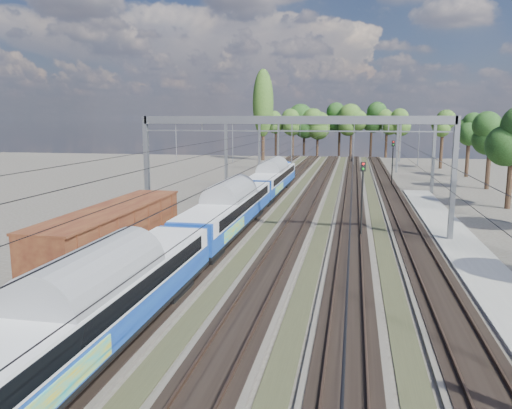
% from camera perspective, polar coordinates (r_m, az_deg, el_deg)
% --- Properties ---
extents(track_bed, '(21.00, 130.00, 0.34)m').
position_cam_1_polar(track_bed, '(52.82, 6.01, 0.26)').
color(track_bed, '#47423A').
rests_on(track_bed, ground).
extents(platform, '(3.00, 70.00, 0.30)m').
position_cam_1_polar(platform, '(29.23, 25.62, -8.43)').
color(platform, gray).
rests_on(platform, ground).
extents(catenary, '(25.65, 130.00, 9.00)m').
position_cam_1_polar(catenary, '(59.78, 7.11, 7.42)').
color(catenary, gray).
rests_on(catenary, ground).
extents(tree_belt, '(39.67, 98.13, 11.69)m').
position_cam_1_polar(tree_belt, '(101.75, 13.67, 9.10)').
color(tree_belt, black).
rests_on(tree_belt, ground).
extents(poplar, '(4.40, 4.40, 19.04)m').
position_cam_1_polar(poplar, '(106.65, 0.81, 11.46)').
color(poplar, black).
rests_on(poplar, ground).
extents(emu_train, '(2.87, 60.76, 4.20)m').
position_cam_1_polar(emu_train, '(37.19, -3.14, -0.03)').
color(emu_train, black).
rests_on(emu_train, ground).
extents(freight_boxcar, '(2.91, 14.06, 3.63)m').
position_cam_1_polar(freight_boxcar, '(30.05, -16.02, -3.27)').
color(freight_boxcar, black).
rests_on(freight_boxcar, ground).
extents(worker, '(0.54, 0.69, 1.68)m').
position_cam_1_polar(worker, '(102.80, 10.92, 5.18)').
color(worker, black).
rests_on(worker, ground).
extents(signal_near, '(0.40, 0.36, 5.71)m').
position_cam_1_polar(signal_near, '(37.34, 12.05, 1.59)').
color(signal_near, black).
rests_on(signal_near, ground).
extents(signal_far, '(0.40, 0.37, 5.99)m').
position_cam_1_polar(signal_far, '(67.67, 15.36, 5.20)').
color(signal_far, black).
rests_on(signal_far, ground).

